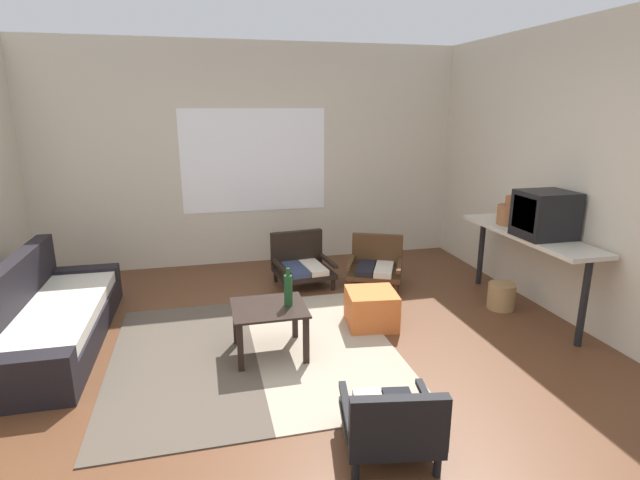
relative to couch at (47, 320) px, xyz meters
The scene contains 15 objects.
ground_plane 2.28m from the couch, 28.77° to the right, with size 7.80×7.80×0.00m, color #56331E.
far_wall_with_window 3.01m from the couch, 44.76° to the left, with size 5.60×0.13×2.70m.
side_wall_right 4.85m from the couch, ahead, with size 0.12×6.60×2.70m, color beige.
area_rug 1.78m from the couch, 19.14° to the right, with size 2.26×2.19×0.01m.
couch is the anchor object (origin of this frame).
coffee_table 1.89m from the couch, 18.76° to the right, with size 0.58×0.54×0.41m.
armchair_by_window 2.55m from the couch, 21.72° to the left, with size 0.67×0.63×0.57m.
armchair_striped_foreground 3.03m from the couch, 40.92° to the right, with size 0.62×0.65×0.50m.
armchair_corner 3.26m from the couch, 12.96° to the left, with size 0.76×0.74×0.54m.
ottoman_orange 2.78m from the couch, ahead, with size 0.43×0.43×0.33m, color #D1662D.
console_shelf 4.36m from the couch, ahead, with size 0.44×1.67×0.80m.
crt_television 4.42m from the couch, ahead, with size 0.45×0.41×0.42m.
clay_vase 4.38m from the couch, ahead, with size 0.25×0.25×0.29m.
glass_bottle 2.07m from the couch, 17.49° to the right, with size 0.07×0.07×0.31m.
wicker_basket 4.16m from the couch, ahead, with size 0.26×0.26×0.26m, color #9E7A4C.
Camera 1 is at (-0.66, -3.13, 1.95)m, focal length 27.54 mm.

